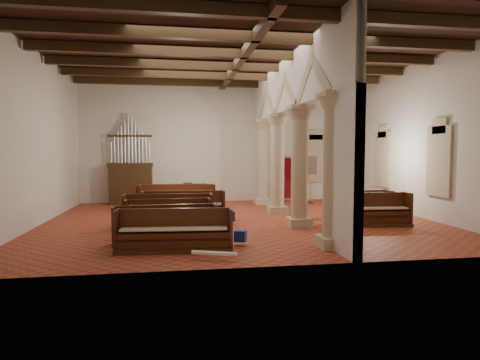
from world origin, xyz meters
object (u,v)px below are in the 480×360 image
processional_banner (311,187)px  pipe_organ (131,176)px  nave_pew_0 (174,237)px  aisle_pew_0 (380,215)px  lectern (188,195)px

processional_banner → pipe_organ: bearing=-168.0°
pipe_organ → nave_pew_0: 10.03m
processional_banner → aisle_pew_0: 6.16m
lectern → processional_banner: bearing=-1.8°
aisle_pew_0 → lectern: bearing=136.5°
nave_pew_0 → aisle_pew_0: bearing=23.6°
lectern → aisle_pew_0: (6.36, -6.84, -0.06)m
lectern → nave_pew_0: bearing=-88.6°
processional_banner → nave_pew_0: processional_banner is taller
lectern → processional_banner: size_ratio=0.43×
lectern → aisle_pew_0: size_ratio=0.52×
nave_pew_0 → lectern: bearing=90.3°
nave_pew_0 → aisle_pew_0: (6.96, 2.48, 0.03)m
lectern → aisle_pew_0: aisle_pew_0 is taller
processional_banner → aisle_pew_0: processional_banner is taller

